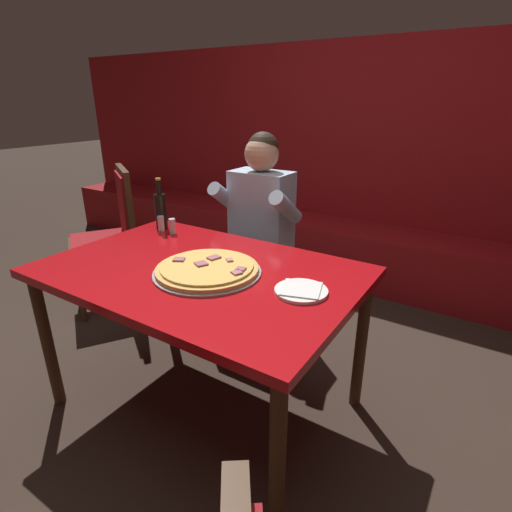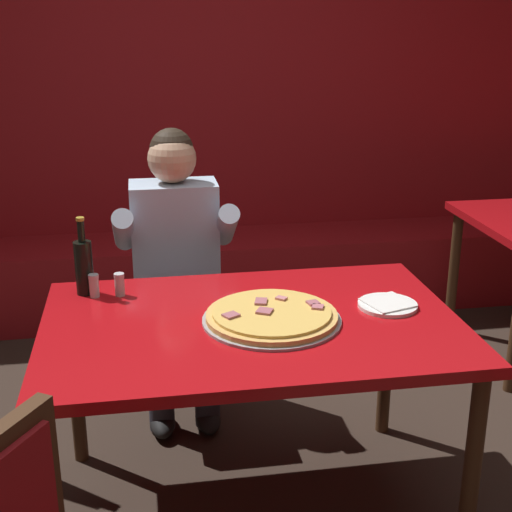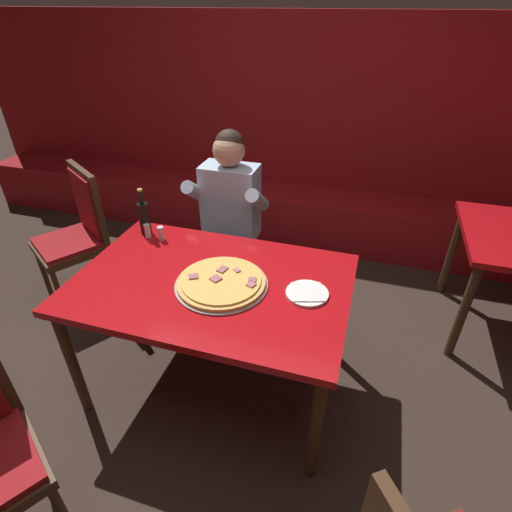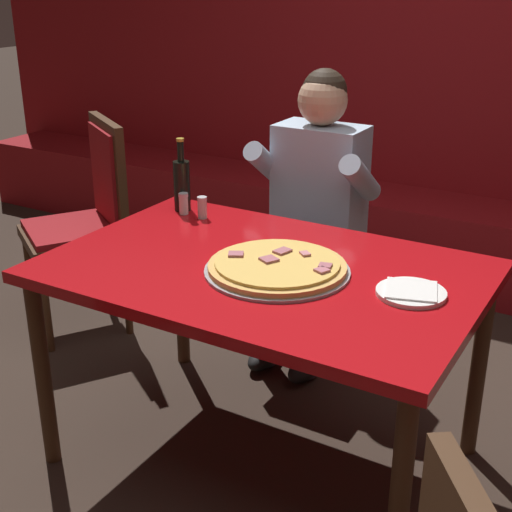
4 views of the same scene
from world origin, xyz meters
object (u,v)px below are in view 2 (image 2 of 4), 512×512
(main_dining_table, at_px, (252,340))
(shaker_oregano, at_px, (94,287))
(shaker_red_pepper_flakes, at_px, (120,286))
(plate_white_paper, at_px, (388,305))
(diner_seated_blue_shirt, at_px, (177,262))
(beer_bottle, at_px, (84,265))
(pizza, at_px, (272,316))

(main_dining_table, distance_m, shaker_oregano, 0.62)
(main_dining_table, xyz_separation_m, shaker_red_pepper_flakes, (-0.44, 0.30, 0.11))
(main_dining_table, distance_m, plate_white_paper, 0.50)
(plate_white_paper, height_order, diner_seated_blue_shirt, diner_seated_blue_shirt)
(shaker_red_pepper_flakes, bearing_deg, main_dining_table, -33.79)
(diner_seated_blue_shirt, bearing_deg, beer_bottle, -129.66)
(main_dining_table, xyz_separation_m, plate_white_paper, (0.49, 0.03, 0.08))
(plate_white_paper, distance_m, diner_seated_blue_shirt, 1.02)
(beer_bottle, bearing_deg, pizza, -29.73)
(pizza, bearing_deg, shaker_red_pepper_flakes, 147.90)
(main_dining_table, xyz_separation_m, shaker_oregano, (-0.53, 0.30, 0.11))
(main_dining_table, bearing_deg, beer_bottle, 149.15)
(shaker_oregano, xyz_separation_m, shaker_red_pepper_flakes, (0.09, -0.00, 0.00))
(main_dining_table, relative_size, pizza, 3.00)
(pizza, xyz_separation_m, shaker_oregano, (-0.60, 0.32, 0.02))
(pizza, distance_m, plate_white_paper, 0.43)
(shaker_oregano, bearing_deg, plate_white_paper, -14.68)
(shaker_red_pepper_flakes, bearing_deg, plate_white_paper, -15.86)
(shaker_oregano, height_order, shaker_red_pepper_flakes, same)
(main_dining_table, relative_size, shaker_red_pepper_flakes, 16.37)
(diner_seated_blue_shirt, bearing_deg, shaker_red_pepper_flakes, -116.15)
(main_dining_table, height_order, diner_seated_blue_shirt, diner_seated_blue_shirt)
(main_dining_table, bearing_deg, diner_seated_blue_shirt, 105.02)
(plate_white_paper, xyz_separation_m, shaker_red_pepper_flakes, (-0.93, 0.27, 0.03))
(beer_bottle, relative_size, shaker_oregano, 3.40)
(plate_white_paper, relative_size, shaker_red_pepper_flakes, 2.44)
(diner_seated_blue_shirt, bearing_deg, plate_white_paper, -46.71)
(main_dining_table, height_order, pizza, pizza)
(plate_white_paper, bearing_deg, diner_seated_blue_shirt, 133.29)
(pizza, bearing_deg, diner_seated_blue_shirt, 108.93)
(main_dining_table, height_order, beer_bottle, beer_bottle)
(pizza, distance_m, shaker_red_pepper_flakes, 0.60)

